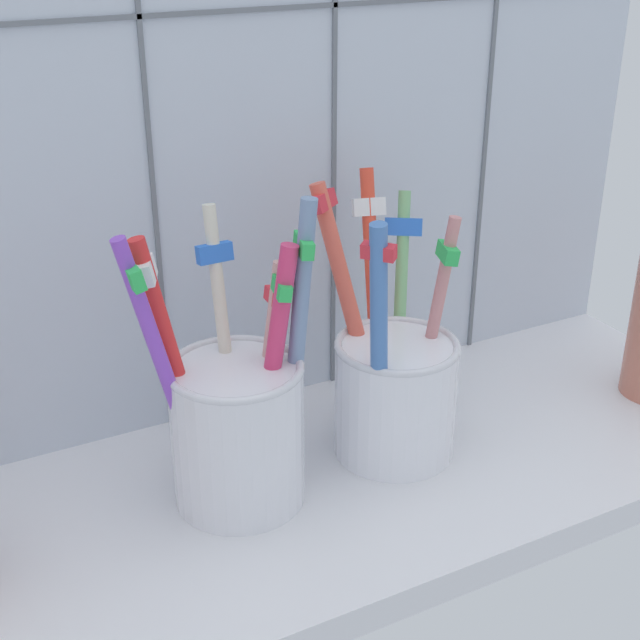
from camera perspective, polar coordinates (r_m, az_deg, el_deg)
name	(u,v)px	position (r cm, az deg, el deg)	size (l,w,h in cm)	color
counter_slab	(326,490)	(58.46, 0.37, -10.77)	(64.00, 22.00, 2.00)	silver
tile_wall_back	(239,117)	(59.46, -5.17, 12.68)	(64.00, 2.20, 45.00)	silver
toothbrush_cup_left	(237,421)	(53.61, -5.26, -6.40)	(11.35, 8.06, 18.75)	white
toothbrush_cup_right	(394,384)	(58.42, 4.69, -4.09)	(8.87, 11.31, 17.58)	white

